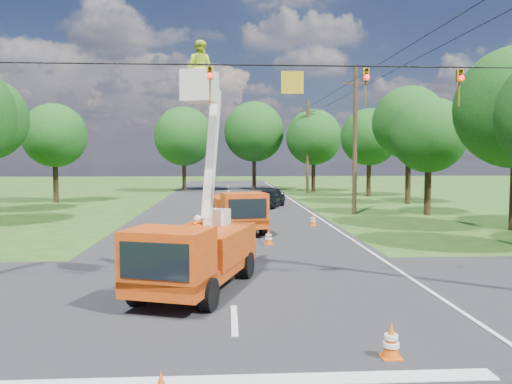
{
  "coord_description": "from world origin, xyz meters",
  "views": [
    {
      "loc": [
        -0.15,
        -11.44,
        3.85
      ],
      "look_at": [
        0.88,
        6.43,
        2.6
      ],
      "focal_mm": 35.0,
      "sensor_mm": 36.0,
      "label": 1
    }
  ],
  "objects": [
    {
      "name": "ground",
      "position": [
        0.0,
        20.0,
        0.0
      ],
      "size": [
        140.0,
        140.0,
        0.0
      ],
      "primitive_type": "plane",
      "color": "#284A16",
      "rests_on": "ground"
    },
    {
      "name": "road_main",
      "position": [
        0.0,
        20.0,
        0.0
      ],
      "size": [
        12.0,
        100.0,
        0.06
      ],
      "primitive_type": "cube",
      "color": "black",
      "rests_on": "ground"
    },
    {
      "name": "road_cross",
      "position": [
        0.0,
        2.0,
        0.0
      ],
      "size": [
        56.0,
        10.0,
        0.07
      ],
      "primitive_type": "cube",
      "color": "black",
      "rests_on": "ground"
    },
    {
      "name": "stop_bar",
      "position": [
        0.0,
        -3.2,
        0.0
      ],
      "size": [
        9.0,
        0.45,
        0.02
      ],
      "primitive_type": "cube",
      "color": "silver",
      "rests_on": "ground"
    },
    {
      "name": "edge_line",
      "position": [
        5.6,
        20.0,
        0.0
      ],
      "size": [
        0.12,
        90.0,
        0.02
      ],
      "primitive_type": "cube",
      "color": "silver",
      "rests_on": "ground"
    },
    {
      "name": "bucket_truck",
      "position": [
        -1.06,
        2.64,
        1.53
      ],
      "size": [
        3.63,
        5.9,
        7.17
      ],
      "rotation": [
        0.0,
        0.0,
        -0.31
      ],
      "color": "#CB4E0E",
      "rests_on": "ground"
    },
    {
      "name": "second_truck",
      "position": [
        0.37,
        14.12,
        1.11
      ],
      "size": [
        3.0,
        5.96,
        2.14
      ],
      "rotation": [
        0.0,
        0.0,
        0.16
      ],
      "color": "#CB4E0E",
      "rests_on": "ground"
    },
    {
      "name": "ground_worker",
      "position": [
        -1.09,
        4.37,
        0.94
      ],
      "size": [
        0.8,
        0.67,
        1.87
      ],
      "primitive_type": "imported",
      "rotation": [
        0.0,
        0.0,
        0.39
      ],
      "color": "orange",
      "rests_on": "ground"
    },
    {
      "name": "distant_car",
      "position": [
        3.03,
        26.57,
        0.74
      ],
      "size": [
        3.23,
        4.71,
        1.49
      ],
      "primitive_type": "imported",
      "rotation": [
        0.0,
        0.0,
        -0.37
      ],
      "color": "black",
      "rests_on": "ground"
    },
    {
      "name": "traffic_cone_1",
      "position": [
        2.95,
        -2.34,
        0.36
      ],
      "size": [
        0.38,
        0.38,
        0.71
      ],
      "color": "#E4550C",
      "rests_on": "ground"
    },
    {
      "name": "traffic_cone_2",
      "position": [
        1.64,
        10.16,
        0.36
      ],
      "size": [
        0.38,
        0.38,
        0.71
      ],
      "color": "#E4550C",
      "rests_on": "ground"
    },
    {
      "name": "traffic_cone_6",
      "position": [
        4.62,
        15.99,
        0.36
      ],
      "size": [
        0.38,
        0.38,
        0.71
      ],
      "color": "#E4550C",
      "rests_on": "ground"
    },
    {
      "name": "pole_right_mid",
      "position": [
        8.5,
        22.0,
        5.11
      ],
      "size": [
        1.8,
        0.3,
        10.0
      ],
      "color": "#4C3823",
      "rests_on": "ground"
    },
    {
      "name": "pole_right_far",
      "position": [
        8.5,
        42.0,
        5.11
      ],
      "size": [
        1.8,
        0.3,
        10.0
      ],
      "color": "#4C3823",
      "rests_on": "ground"
    },
    {
      "name": "signal_span",
      "position": [
        2.23,
        1.99,
        5.88
      ],
      "size": [
        18.0,
        0.29,
        1.07
      ],
      "color": "black",
      "rests_on": "ground"
    },
    {
      "name": "tree_left_f",
      "position": [
        -14.8,
        32.0,
        5.69
      ],
      "size": [
        5.4,
        5.4,
        8.4
      ],
      "color": "#382616",
      "rests_on": "ground"
    },
    {
      "name": "tree_right_c",
      "position": [
        13.2,
        21.0,
        5.31
      ],
      "size": [
        5.0,
        5.0,
        7.83
      ],
      "color": "#382616",
      "rests_on": "ground"
    },
    {
      "name": "tree_right_d",
      "position": [
        14.8,
        29.0,
        6.68
      ],
      "size": [
        6.0,
        6.0,
        9.7
      ],
      "color": "#382616",
      "rests_on": "ground"
    },
    {
      "name": "tree_right_e",
      "position": [
        13.8,
        37.0,
        5.81
      ],
      "size": [
        5.6,
        5.6,
        8.63
      ],
      "color": "#382616",
      "rests_on": "ground"
    },
    {
      "name": "tree_far_a",
      "position": [
        -5.0,
        45.0,
        6.19
      ],
      "size": [
        6.6,
        6.6,
        9.5
      ],
      "color": "#382616",
      "rests_on": "ground"
    },
    {
      "name": "tree_far_b",
      "position": [
        3.0,
        47.0,
        6.81
      ],
      "size": [
        7.0,
        7.0,
        10.32
      ],
      "color": "#382616",
      "rests_on": "ground"
    },
    {
      "name": "tree_far_c",
      "position": [
        9.5,
        44.0,
        6.06
      ],
      "size": [
        6.2,
        6.2,
        9.18
      ],
      "color": "#382616",
      "rests_on": "ground"
    }
  ]
}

